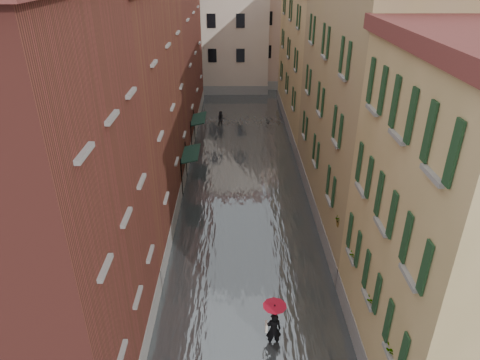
{
  "coord_description": "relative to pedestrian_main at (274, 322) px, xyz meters",
  "views": [
    {
      "loc": [
        -0.59,
        -13.12,
        13.59
      ],
      "look_at": [
        -0.35,
        7.39,
        3.0
      ],
      "focal_mm": 32.0,
      "sensor_mm": 36.0,
      "label": 1
    }
  ],
  "objects": [
    {
      "name": "ground",
      "position": [
        -0.85,
        1.09,
        -1.23
      ],
      "size": [
        120.0,
        120.0,
        0.0
      ],
      "primitive_type": "plane",
      "color": "#525254",
      "rests_on": "ground"
    },
    {
      "name": "floodwater",
      "position": [
        -0.85,
        14.09,
        -1.13
      ],
      "size": [
        10.0,
        60.0,
        0.2
      ],
      "primitive_type": "cube",
      "color": "#4E5457",
      "rests_on": "ground"
    },
    {
      "name": "building_left_near",
      "position": [
        -7.85,
        -0.91,
        5.27
      ],
      "size": [
        6.0,
        8.0,
        13.0
      ],
      "primitive_type": "cube",
      "color": "maroon",
      "rests_on": "ground"
    },
    {
      "name": "building_left_mid",
      "position": [
        -7.85,
        10.09,
        5.02
      ],
      "size": [
        6.0,
        14.0,
        12.5
      ],
      "primitive_type": "cube",
      "color": "#5C301D",
      "rests_on": "ground"
    },
    {
      "name": "building_left_far",
      "position": [
        -7.85,
        25.09,
        5.77
      ],
      "size": [
        6.0,
        16.0,
        14.0
      ],
      "primitive_type": "cube",
      "color": "maroon",
      "rests_on": "ground"
    },
    {
      "name": "building_right_near",
      "position": [
        6.15,
        -0.91,
        4.52
      ],
      "size": [
        6.0,
        8.0,
        11.5
      ],
      "primitive_type": "cube",
      "color": "#A48D55",
      "rests_on": "ground"
    },
    {
      "name": "building_right_mid",
      "position": [
        6.15,
        10.09,
        5.27
      ],
      "size": [
        6.0,
        14.0,
        13.0
      ],
      "primitive_type": "cube",
      "color": "#967D5A",
      "rests_on": "ground"
    },
    {
      "name": "building_right_far",
      "position": [
        6.15,
        25.09,
        4.52
      ],
      "size": [
        6.0,
        16.0,
        11.5
      ],
      "primitive_type": "cube",
      "color": "#A48D55",
      "rests_on": "ground"
    },
    {
      "name": "building_end_cream",
      "position": [
        -3.85,
        39.09,
        5.27
      ],
      "size": [
        12.0,
        9.0,
        13.0
      ],
      "primitive_type": "cube",
      "color": "beige",
      "rests_on": "ground"
    },
    {
      "name": "building_end_pink",
      "position": [
        5.15,
        41.09,
        4.77
      ],
      "size": [
        10.0,
        9.0,
        12.0
      ],
      "primitive_type": "cube",
      "color": "tan",
      "rests_on": "ground"
    },
    {
      "name": "awning_near",
      "position": [
        -4.34,
        13.1,
        1.23
      ],
      "size": [
        1.09,
        2.77,
        2.8
      ],
      "color": "#152F24",
      "rests_on": "ground"
    },
    {
      "name": "awning_far",
      "position": [
        -4.34,
        19.82,
        1.23
      ],
      "size": [
        1.09,
        2.82,
        2.8
      ],
      "color": "#152F24",
      "rests_on": "ground"
    },
    {
      "name": "window_planters",
      "position": [
        3.27,
        0.32,
        2.28
      ],
      "size": [
        0.59,
        8.03,
        0.84
      ],
      "color": "#A06734",
      "rests_on": "ground"
    },
    {
      "name": "pedestrian_main",
      "position": [
        0.0,
        0.0,
        0.0
      ],
      "size": [
        0.92,
        0.92,
        2.06
      ],
      "color": "black",
      "rests_on": "ground"
    },
    {
      "name": "pedestrian_far",
      "position": [
        -2.72,
        24.8,
        -0.48
      ],
      "size": [
        0.78,
        0.63,
        1.49
      ],
      "primitive_type": "imported",
      "rotation": [
        0.0,
        0.0,
        0.09
      ],
      "color": "black",
      "rests_on": "ground"
    }
  ]
}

